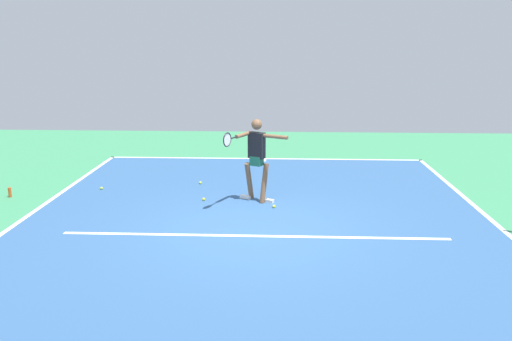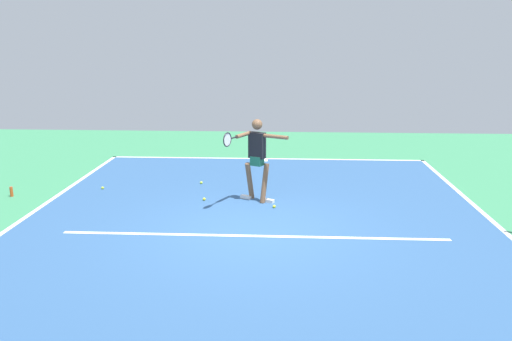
{
  "view_description": "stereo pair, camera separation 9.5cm",
  "coord_description": "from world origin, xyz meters",
  "px_view_note": "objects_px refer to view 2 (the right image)",
  "views": [
    {
      "loc": [
        -0.42,
        8.97,
        3.37
      ],
      "look_at": [
        0.03,
        -0.91,
        0.9
      ],
      "focal_mm": 36.4,
      "sensor_mm": 36.0,
      "label": 1
    },
    {
      "loc": [
        -0.51,
        8.97,
        3.37
      ],
      "look_at": [
        0.03,
        -0.91,
        0.9
      ],
      "focal_mm": 36.4,
      "sensor_mm": 36.0,
      "label": 2
    }
  ],
  "objects_px": {
    "tennis_ball_centre_court": "(103,188)",
    "tennis_ball_by_baseline": "(274,206)",
    "tennis_ball_near_service_line": "(204,199)",
    "water_bottle": "(11,192)",
    "tennis_ball_far_corner": "(201,183)",
    "tennis_player": "(257,154)"
  },
  "relations": [
    {
      "from": "water_bottle",
      "to": "tennis_ball_by_baseline",
      "type": "bearing_deg",
      "value": 175.05
    },
    {
      "from": "tennis_ball_far_corner",
      "to": "tennis_ball_near_service_line",
      "type": "relative_size",
      "value": 1.0
    },
    {
      "from": "tennis_player",
      "to": "tennis_ball_near_service_line",
      "type": "xyz_separation_m",
      "value": [
        1.14,
        0.04,
        -1.0
      ]
    },
    {
      "from": "tennis_ball_centre_court",
      "to": "tennis_ball_near_service_line",
      "type": "height_order",
      "value": "same"
    },
    {
      "from": "tennis_player",
      "to": "tennis_ball_far_corner",
      "type": "height_order",
      "value": "tennis_player"
    },
    {
      "from": "tennis_player",
      "to": "tennis_ball_by_baseline",
      "type": "distance_m",
      "value": 1.18
    },
    {
      "from": "tennis_ball_centre_court",
      "to": "tennis_ball_by_baseline",
      "type": "distance_m",
      "value": 4.22
    },
    {
      "from": "tennis_ball_by_baseline",
      "to": "tennis_ball_far_corner",
      "type": "xyz_separation_m",
      "value": [
        1.81,
        -1.78,
        0.0
      ]
    },
    {
      "from": "tennis_ball_near_service_line",
      "to": "tennis_ball_by_baseline",
      "type": "bearing_deg",
      "value": 164.26
    },
    {
      "from": "tennis_ball_by_baseline",
      "to": "water_bottle",
      "type": "relative_size",
      "value": 0.3
    },
    {
      "from": "tennis_ball_by_baseline",
      "to": "water_bottle",
      "type": "height_order",
      "value": "water_bottle"
    },
    {
      "from": "tennis_ball_by_baseline",
      "to": "tennis_ball_near_service_line",
      "type": "height_order",
      "value": "same"
    },
    {
      "from": "tennis_player",
      "to": "water_bottle",
      "type": "distance_m",
      "value": 5.56
    },
    {
      "from": "tennis_ball_far_corner",
      "to": "water_bottle",
      "type": "bearing_deg",
      "value": 17.3
    },
    {
      "from": "water_bottle",
      "to": "tennis_ball_far_corner",
      "type": "bearing_deg",
      "value": -162.7
    },
    {
      "from": "tennis_player",
      "to": "tennis_ball_centre_court",
      "type": "distance_m",
      "value": 3.86
    },
    {
      "from": "tennis_ball_centre_court",
      "to": "tennis_ball_near_service_line",
      "type": "xyz_separation_m",
      "value": [
        -2.51,
        0.75,
        0.0
      ]
    },
    {
      "from": "tennis_ball_by_baseline",
      "to": "tennis_ball_far_corner",
      "type": "height_order",
      "value": "same"
    },
    {
      "from": "tennis_ball_by_baseline",
      "to": "water_bottle",
      "type": "bearing_deg",
      "value": -4.95
    },
    {
      "from": "tennis_player",
      "to": "water_bottle",
      "type": "bearing_deg",
      "value": 25.71
    },
    {
      "from": "tennis_ball_centre_court",
      "to": "water_bottle",
      "type": "xyz_separation_m",
      "value": [
        1.83,
        0.68,
        0.08
      ]
    },
    {
      "from": "tennis_ball_far_corner",
      "to": "water_bottle",
      "type": "xyz_separation_m",
      "value": [
        4.07,
        1.27,
        0.08
      ]
    }
  ]
}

